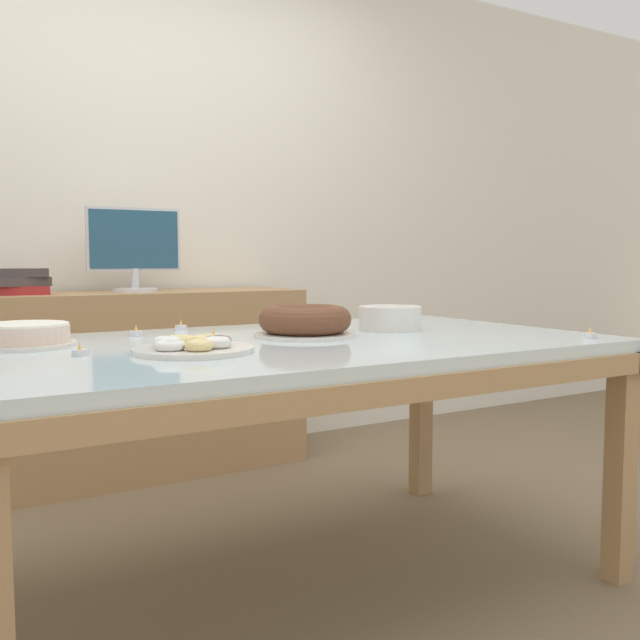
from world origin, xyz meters
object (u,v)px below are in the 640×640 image
Objects in this scene: cake_golden_bundt at (305,322)px; tealight_near_cakes at (181,327)px; cake_chocolate_round at (26,336)px; computer_monitor at (134,250)px; tealight_right_edge at (80,352)px; pastry_platter at (193,347)px; tealight_near_front at (213,336)px; tealight_left_edge at (590,335)px; plate_stack at (390,318)px; tealight_centre at (136,333)px; book_stack at (19,282)px.

cake_golden_bundt is 7.83× the size of tealight_near_cakes.
cake_golden_bundt is (0.78, -0.17, 0.02)m from cake_chocolate_round.
tealight_right_edge is (-0.55, -1.39, -0.27)m from computer_monitor.
tealight_near_cakes is at bearing 72.93° from pastry_platter.
tealight_left_edge is (0.99, -0.56, 0.00)m from tealight_near_front.
tealight_near_front is 0.45m from tealight_right_edge.
plate_stack is at bearing -68.82° from computer_monitor.
pastry_platter is 7.81× the size of tealight_near_cakes.
tealight_left_edge is 1.00× the size of tealight_near_cakes.
tealight_near_front is 1.00× the size of tealight_near_cakes.
tealight_centre is 0.22m from tealight_near_cakes.
cake_chocolate_round is 1.63m from tealight_left_edge.
tealight_near_front is at bearing -73.68° from book_stack.
plate_stack is 1.05m from tealight_right_edge.
cake_chocolate_round is at bearing -97.52° from book_stack.
cake_golden_bundt is 1.49× the size of plate_stack.
tealight_left_edge is (1.16, -0.77, 0.00)m from tealight_centre.
tealight_centre and tealight_right_edge have the same top height.
tealight_right_edge is 1.00× the size of tealight_near_cakes.
cake_chocolate_round is at bearing -156.91° from tealight_near_cakes.
cake_golden_bundt is 7.83× the size of tealight_right_edge.
tealight_left_edge is (0.71, -0.49, -0.04)m from cake_golden_bundt.
cake_chocolate_round reaches higher than tealight_near_front.
cake_golden_bundt is at bearing 22.10° from pastry_platter.
computer_monitor is at bearing 78.92° from pastry_platter.
tealight_left_edge and tealight_right_edge have the same top height.
tealight_right_edge is at bearing -173.32° from plate_stack.
cake_golden_bundt reaches higher than tealight_near_cakes.
tealight_near_front is at bearing 150.60° from tealight_left_edge.
book_stack is at bearing 127.08° from tealight_left_edge.
tealight_near_front is (0.17, -0.21, 0.00)m from tealight_centre.
book_stack is 6.30× the size of tealight_right_edge.
computer_monitor is 1.32m from cake_chocolate_round.
cake_golden_bundt is at bearing -32.23° from tealight_centre.
tealight_left_edge is at bearing -15.55° from tealight_right_edge.
tealight_near_cakes is at bearing -97.20° from computer_monitor.
pastry_platter reaches higher than tealight_left_edge.
pastry_platter is at bearing -165.30° from plate_stack.
plate_stack is at bearing 125.55° from tealight_left_edge.
tealight_near_cakes is (-0.60, 0.36, -0.03)m from plate_stack.
book_stack is 1.49m from pastry_platter.
book_stack reaches higher than tealight_near_front.
tealight_near_cakes is at bearing 30.59° from tealight_centre.
tealight_centre and tealight_left_edge have the same top height.
cake_golden_bundt is at bearing -14.51° from tealight_near_front.
tealight_centre is at bearing 18.55° from cake_chocolate_round.
pastry_platter is at bearing -17.24° from tealight_right_edge.
cake_chocolate_round is 6.61× the size of tealight_left_edge.
tealight_centre and tealight_near_front have the same top height.
tealight_near_front is (0.36, -1.22, -0.13)m from book_stack.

